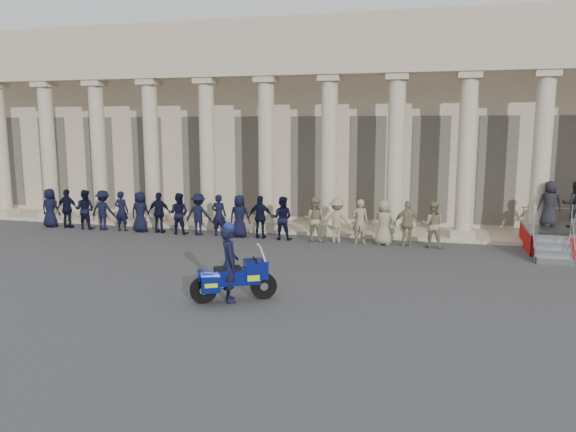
# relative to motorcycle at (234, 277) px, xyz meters

# --- Properties ---
(ground) EXTENTS (90.00, 90.00, 0.00)m
(ground) POSITION_rel_motorcycle_xyz_m (-0.70, 1.23, -0.61)
(ground) COLOR #39393B
(ground) RESTS_ON ground
(building) EXTENTS (40.00, 12.50, 9.00)m
(building) POSITION_rel_motorcycle_xyz_m (-0.70, 15.97, 3.92)
(building) COLOR tan
(building) RESTS_ON ground
(officer_rank) EXTENTS (16.84, 0.63, 1.68)m
(officer_rank) POSITION_rel_motorcycle_xyz_m (-3.39, 7.71, 0.23)
(officer_rank) COLOR black
(officer_rank) RESTS_ON ground
(motorcycle) EXTENTS (1.99, 1.41, 1.41)m
(motorcycle) POSITION_rel_motorcycle_xyz_m (0.00, 0.00, 0.00)
(motorcycle) COLOR black
(motorcycle) RESTS_ON ground
(rider) EXTENTS (0.74, 0.84, 2.02)m
(rider) POSITION_rel_motorcycle_xyz_m (-0.11, -0.06, 0.39)
(rider) COLOR black
(rider) RESTS_ON ground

